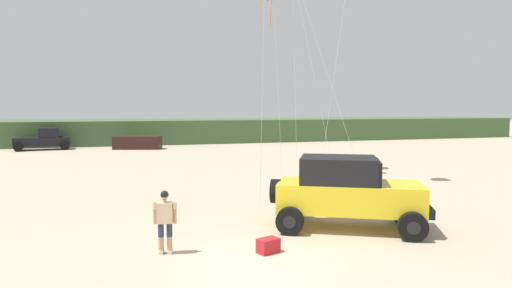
{
  "coord_description": "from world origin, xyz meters",
  "views": [
    {
      "loc": [
        -2.94,
        -10.05,
        3.79
      ],
      "look_at": [
        0.8,
        2.67,
        2.69
      ],
      "focal_mm": 30.69,
      "sensor_mm": 36.0,
      "label": 1
    }
  ],
  "objects_px": {
    "person_watching": "(165,218)",
    "distant_sedan": "(138,143)",
    "distant_pickup": "(44,139)",
    "jeep": "(347,191)",
    "cooler_box": "(268,246)"
  },
  "relations": [
    {
      "from": "jeep",
      "to": "distant_sedan",
      "type": "bearing_deg",
      "value": 100.97
    },
    {
      "from": "person_watching",
      "to": "cooler_box",
      "type": "xyz_separation_m",
      "value": [
        2.59,
        -0.67,
        -0.75
      ]
    },
    {
      "from": "jeep",
      "to": "distant_pickup",
      "type": "xyz_separation_m",
      "value": [
        -13.87,
        31.04,
        -0.26
      ]
    },
    {
      "from": "jeep",
      "to": "distant_sedan",
      "type": "height_order",
      "value": "jeep"
    },
    {
      "from": "distant_sedan",
      "to": "distant_pickup",
      "type": "bearing_deg",
      "value": -175.82
    },
    {
      "from": "person_watching",
      "to": "distant_sedan",
      "type": "xyz_separation_m",
      "value": [
        -0.02,
        30.22,
        -0.34
      ]
    },
    {
      "from": "person_watching",
      "to": "distant_sedan",
      "type": "bearing_deg",
      "value": 90.04
    },
    {
      "from": "distant_pickup",
      "to": "jeep",
      "type": "bearing_deg",
      "value": -65.93
    },
    {
      "from": "jeep",
      "to": "distant_sedan",
      "type": "relative_size",
      "value": 1.19
    },
    {
      "from": "jeep",
      "to": "distant_pickup",
      "type": "bearing_deg",
      "value": 114.07
    },
    {
      "from": "distant_sedan",
      "to": "person_watching",
      "type": "bearing_deg",
      "value": -74.32
    },
    {
      "from": "jeep",
      "to": "person_watching",
      "type": "relative_size",
      "value": 3.0
    },
    {
      "from": "jeep",
      "to": "person_watching",
      "type": "bearing_deg",
      "value": -171.55
    },
    {
      "from": "person_watching",
      "to": "distant_sedan",
      "type": "relative_size",
      "value": 0.4
    },
    {
      "from": "cooler_box",
      "to": "distant_pickup",
      "type": "height_order",
      "value": "distant_pickup"
    }
  ]
}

